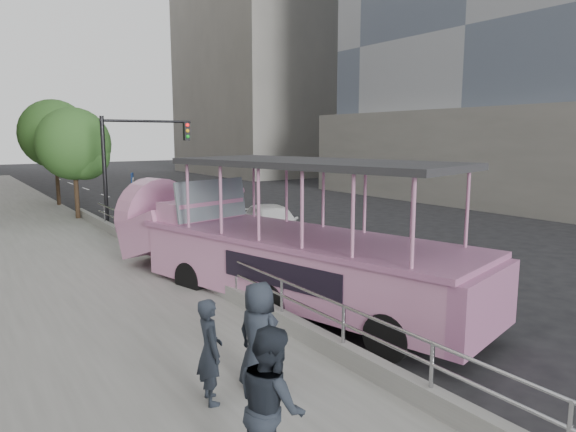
{
  "coord_description": "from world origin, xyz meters",
  "views": [
    {
      "loc": [
        -8.84,
        -10.69,
        4.32
      ],
      "look_at": [
        0.02,
        2.41,
        1.86
      ],
      "focal_mm": 32.0,
      "sensor_mm": 36.0,
      "label": 1
    }
  ],
  "objects_px": {
    "street_tree_near": "(76,147)",
    "street_tree_far": "(56,137)",
    "parking_sign": "(133,201)",
    "traffic_signal": "(131,155)",
    "duck_boat": "(268,249)",
    "pedestrian_near": "(210,351)",
    "car": "(272,223)",
    "pedestrian_mid": "(271,406)",
    "pedestrian_far": "(259,336)"
  },
  "relations": [
    {
      "from": "duck_boat",
      "to": "pedestrian_far",
      "type": "distance_m",
      "value": 5.45
    },
    {
      "from": "street_tree_near",
      "to": "parking_sign",
      "type": "bearing_deg",
      "value": -85.02
    },
    {
      "from": "traffic_signal",
      "to": "street_tree_far",
      "type": "distance_m",
      "value": 9.57
    },
    {
      "from": "street_tree_near",
      "to": "pedestrian_near",
      "type": "bearing_deg",
      "value": -96.9
    },
    {
      "from": "parking_sign",
      "to": "street_tree_far",
      "type": "distance_m",
      "value": 13.0
    },
    {
      "from": "pedestrian_near",
      "to": "pedestrian_far",
      "type": "distance_m",
      "value": 0.84
    },
    {
      "from": "duck_boat",
      "to": "street_tree_far",
      "type": "relative_size",
      "value": 1.8
    },
    {
      "from": "street_tree_near",
      "to": "street_tree_far",
      "type": "distance_m",
      "value": 6.02
    },
    {
      "from": "pedestrian_far",
      "to": "street_tree_far",
      "type": "xyz_separation_m",
      "value": [
        1.77,
        25.93,
        3.13
      ]
    },
    {
      "from": "street_tree_near",
      "to": "traffic_signal",
      "type": "bearing_deg",
      "value": -65.02
    },
    {
      "from": "street_tree_far",
      "to": "parking_sign",
      "type": "bearing_deg",
      "value": -88.25
    },
    {
      "from": "parking_sign",
      "to": "pedestrian_far",
      "type": "bearing_deg",
      "value": -99.31
    },
    {
      "from": "pedestrian_near",
      "to": "street_tree_near",
      "type": "xyz_separation_m",
      "value": [
        2.4,
        19.87,
        2.7
      ]
    },
    {
      "from": "pedestrian_far",
      "to": "traffic_signal",
      "type": "height_order",
      "value": "traffic_signal"
    },
    {
      "from": "duck_boat",
      "to": "street_tree_near",
      "type": "bearing_deg",
      "value": 95.3
    },
    {
      "from": "traffic_signal",
      "to": "car",
      "type": "bearing_deg",
      "value": -54.24
    },
    {
      "from": "traffic_signal",
      "to": "street_tree_far",
      "type": "relative_size",
      "value": 0.81
    },
    {
      "from": "car",
      "to": "traffic_signal",
      "type": "relative_size",
      "value": 0.89
    },
    {
      "from": "duck_boat",
      "to": "pedestrian_mid",
      "type": "height_order",
      "value": "duck_boat"
    },
    {
      "from": "pedestrian_far",
      "to": "traffic_signal",
      "type": "distance_m",
      "value": 16.96
    },
    {
      "from": "pedestrian_far",
      "to": "pedestrian_near",
      "type": "bearing_deg",
      "value": 70.42
    },
    {
      "from": "street_tree_near",
      "to": "street_tree_far",
      "type": "relative_size",
      "value": 0.89
    },
    {
      "from": "duck_boat",
      "to": "parking_sign",
      "type": "xyz_separation_m",
      "value": [
        -0.84,
        8.63,
        0.42
      ]
    },
    {
      "from": "street_tree_far",
      "to": "pedestrian_mid",
      "type": "bearing_deg",
      "value": -95.76
    },
    {
      "from": "pedestrian_near",
      "to": "parking_sign",
      "type": "bearing_deg",
      "value": -2.97
    },
    {
      "from": "pedestrian_mid",
      "to": "street_tree_far",
      "type": "bearing_deg",
      "value": 4.93
    },
    {
      "from": "pedestrian_mid",
      "to": "street_tree_far",
      "type": "relative_size",
      "value": 0.3
    },
    {
      "from": "duck_boat",
      "to": "pedestrian_near",
      "type": "distance_m",
      "value": 5.91
    },
    {
      "from": "pedestrian_near",
      "to": "traffic_signal",
      "type": "bearing_deg",
      "value": -3.8
    },
    {
      "from": "car",
      "to": "pedestrian_near",
      "type": "height_order",
      "value": "pedestrian_near"
    },
    {
      "from": "duck_boat",
      "to": "street_tree_near",
      "type": "distance_m",
      "value": 15.64
    },
    {
      "from": "parking_sign",
      "to": "traffic_signal",
      "type": "relative_size",
      "value": 0.56
    },
    {
      "from": "car",
      "to": "parking_sign",
      "type": "relative_size",
      "value": 1.59
    },
    {
      "from": "pedestrian_near",
      "to": "street_tree_far",
      "type": "bearing_deg",
      "value": 4.13
    },
    {
      "from": "parking_sign",
      "to": "pedestrian_near",
      "type": "bearing_deg",
      "value": -102.85
    },
    {
      "from": "pedestrian_mid",
      "to": "duck_boat",
      "type": "bearing_deg",
      "value": -20.93
    },
    {
      "from": "car",
      "to": "pedestrian_near",
      "type": "bearing_deg",
      "value": -112.98
    },
    {
      "from": "car",
      "to": "parking_sign",
      "type": "height_order",
      "value": "parking_sign"
    },
    {
      "from": "pedestrian_near",
      "to": "pedestrian_mid",
      "type": "distance_m",
      "value": 2.11
    },
    {
      "from": "parking_sign",
      "to": "traffic_signal",
      "type": "height_order",
      "value": "traffic_signal"
    },
    {
      "from": "duck_boat",
      "to": "pedestrian_mid",
      "type": "bearing_deg",
      "value": -121.62
    },
    {
      "from": "duck_boat",
      "to": "parking_sign",
      "type": "distance_m",
      "value": 8.68
    },
    {
      "from": "parking_sign",
      "to": "street_tree_far",
      "type": "bearing_deg",
      "value": 91.75
    },
    {
      "from": "car",
      "to": "pedestrian_far",
      "type": "relative_size",
      "value": 2.64
    },
    {
      "from": "pedestrian_far",
      "to": "street_tree_far",
      "type": "relative_size",
      "value": 0.27
    },
    {
      "from": "pedestrian_near",
      "to": "pedestrian_mid",
      "type": "relative_size",
      "value": 0.85
    },
    {
      "from": "pedestrian_far",
      "to": "street_tree_far",
      "type": "height_order",
      "value": "street_tree_far"
    },
    {
      "from": "duck_boat",
      "to": "street_tree_near",
      "type": "relative_size",
      "value": 2.03
    },
    {
      "from": "pedestrian_mid",
      "to": "street_tree_near",
      "type": "height_order",
      "value": "street_tree_near"
    },
    {
      "from": "traffic_signal",
      "to": "street_tree_near",
      "type": "height_order",
      "value": "street_tree_near"
    }
  ]
}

